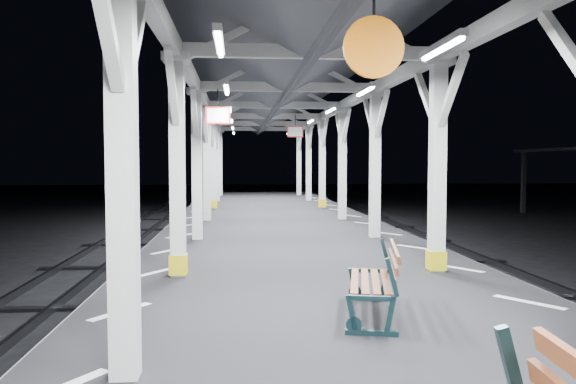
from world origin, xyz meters
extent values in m
cube|color=black|center=(0.00, 0.00, 0.50)|extent=(6.00, 50.00, 1.00)
cube|color=silver|center=(-2.45, 0.00, 1.00)|extent=(1.00, 48.00, 0.01)
cube|color=silver|center=(2.45, 0.00, 1.00)|extent=(1.00, 48.00, 0.01)
cube|color=silver|center=(-2.00, -2.00, 2.60)|extent=(0.22, 0.22, 3.20)
cube|color=silver|center=(-2.00, -1.45, 3.75)|extent=(0.10, 0.99, 0.99)
cube|color=silver|center=(-2.00, -2.55, 3.75)|extent=(0.10, 0.99, 0.99)
cube|color=silver|center=(-2.00, 2.00, 2.60)|extent=(0.22, 0.22, 3.20)
cube|color=silver|center=(-2.00, 2.00, 4.26)|extent=(0.40, 0.40, 0.12)
cube|color=gold|center=(-2.00, 2.00, 1.18)|extent=(0.26, 0.26, 0.30)
cube|color=silver|center=(-2.00, 2.55, 3.75)|extent=(0.10, 0.99, 0.99)
cube|color=silver|center=(-2.00, 1.45, 3.75)|extent=(0.10, 0.99, 0.99)
cube|color=silver|center=(-2.00, 6.00, 2.60)|extent=(0.22, 0.22, 3.20)
cube|color=silver|center=(-2.00, 6.00, 4.26)|extent=(0.40, 0.40, 0.12)
cube|color=silver|center=(-2.00, 6.55, 3.75)|extent=(0.10, 0.99, 0.99)
cube|color=silver|center=(-2.00, 5.45, 3.75)|extent=(0.10, 0.99, 0.99)
cube|color=silver|center=(-2.00, 10.00, 2.60)|extent=(0.22, 0.22, 3.20)
cube|color=silver|center=(-2.00, 10.00, 4.26)|extent=(0.40, 0.40, 0.12)
cube|color=silver|center=(-2.00, 10.55, 3.75)|extent=(0.10, 0.99, 0.99)
cube|color=silver|center=(-2.00, 9.45, 3.75)|extent=(0.10, 0.99, 0.99)
cube|color=silver|center=(-2.00, 14.00, 2.60)|extent=(0.22, 0.22, 3.20)
cube|color=silver|center=(-2.00, 14.00, 4.26)|extent=(0.40, 0.40, 0.12)
cube|color=gold|center=(-2.00, 14.00, 1.18)|extent=(0.26, 0.26, 0.30)
cube|color=silver|center=(-2.00, 14.55, 3.75)|extent=(0.10, 0.99, 0.99)
cube|color=silver|center=(-2.00, 13.45, 3.75)|extent=(0.10, 0.99, 0.99)
cube|color=silver|center=(-2.00, 18.00, 2.60)|extent=(0.22, 0.22, 3.20)
cube|color=silver|center=(-2.00, 18.00, 4.26)|extent=(0.40, 0.40, 0.12)
cube|color=silver|center=(-2.00, 18.55, 3.75)|extent=(0.10, 0.99, 0.99)
cube|color=silver|center=(-2.00, 17.45, 3.75)|extent=(0.10, 0.99, 0.99)
cube|color=silver|center=(-2.00, 22.00, 2.60)|extent=(0.22, 0.22, 3.20)
cube|color=silver|center=(-2.00, 22.00, 4.26)|extent=(0.40, 0.40, 0.12)
cube|color=silver|center=(-2.00, 22.55, 3.75)|extent=(0.10, 0.99, 0.99)
cube|color=silver|center=(-2.00, 21.45, 3.75)|extent=(0.10, 0.99, 0.99)
cube|color=silver|center=(2.00, -1.45, 3.75)|extent=(0.10, 0.99, 0.99)
cube|color=silver|center=(2.00, 2.00, 2.60)|extent=(0.22, 0.22, 3.20)
cube|color=silver|center=(2.00, 2.00, 4.26)|extent=(0.40, 0.40, 0.12)
cube|color=gold|center=(2.00, 2.00, 1.18)|extent=(0.26, 0.26, 0.30)
cube|color=silver|center=(2.00, 2.55, 3.75)|extent=(0.10, 0.99, 0.99)
cube|color=silver|center=(2.00, 1.45, 3.75)|extent=(0.10, 0.99, 0.99)
cube|color=silver|center=(2.00, 6.00, 2.60)|extent=(0.22, 0.22, 3.20)
cube|color=silver|center=(2.00, 6.00, 4.26)|extent=(0.40, 0.40, 0.12)
cube|color=silver|center=(2.00, 6.55, 3.75)|extent=(0.10, 0.99, 0.99)
cube|color=silver|center=(2.00, 5.45, 3.75)|extent=(0.10, 0.99, 0.99)
cube|color=silver|center=(2.00, 10.00, 2.60)|extent=(0.22, 0.22, 3.20)
cube|color=silver|center=(2.00, 10.00, 4.26)|extent=(0.40, 0.40, 0.12)
cube|color=silver|center=(2.00, 10.55, 3.75)|extent=(0.10, 0.99, 0.99)
cube|color=silver|center=(2.00, 9.45, 3.75)|extent=(0.10, 0.99, 0.99)
cube|color=silver|center=(2.00, 14.00, 2.60)|extent=(0.22, 0.22, 3.20)
cube|color=silver|center=(2.00, 14.00, 4.26)|extent=(0.40, 0.40, 0.12)
cube|color=gold|center=(2.00, 14.00, 1.18)|extent=(0.26, 0.26, 0.30)
cube|color=silver|center=(2.00, 14.55, 3.75)|extent=(0.10, 0.99, 0.99)
cube|color=silver|center=(2.00, 13.45, 3.75)|extent=(0.10, 0.99, 0.99)
cube|color=silver|center=(2.00, 18.00, 2.60)|extent=(0.22, 0.22, 3.20)
cube|color=silver|center=(2.00, 18.00, 4.26)|extent=(0.40, 0.40, 0.12)
cube|color=silver|center=(2.00, 18.55, 3.75)|extent=(0.10, 0.99, 0.99)
cube|color=silver|center=(2.00, 17.45, 3.75)|extent=(0.10, 0.99, 0.99)
cube|color=silver|center=(2.00, 22.00, 2.60)|extent=(0.22, 0.22, 3.20)
cube|color=silver|center=(2.00, 22.00, 4.26)|extent=(0.40, 0.40, 0.12)
cube|color=silver|center=(2.00, 22.55, 3.75)|extent=(0.10, 0.99, 0.99)
cube|color=silver|center=(2.00, 21.45, 3.75)|extent=(0.10, 0.99, 0.99)
cube|color=silver|center=(-2.00, 0.00, 4.38)|extent=(0.18, 48.00, 0.24)
cube|color=silver|center=(2.00, 0.00, 4.38)|extent=(0.18, 48.00, 0.24)
cube|color=silver|center=(0.00, 2.00, 4.38)|extent=(4.20, 0.14, 0.20)
cube|color=silver|center=(0.00, 6.00, 4.38)|extent=(4.20, 0.14, 0.20)
cube|color=silver|center=(0.00, 10.00, 4.38)|extent=(4.20, 0.14, 0.20)
cube|color=silver|center=(0.00, 14.00, 4.38)|extent=(4.20, 0.14, 0.20)
cube|color=silver|center=(0.00, 18.00, 4.38)|extent=(4.20, 0.14, 0.20)
cube|color=silver|center=(0.00, 22.00, 4.38)|extent=(4.20, 0.14, 0.20)
cube|color=silver|center=(-1.30, 0.00, 4.10)|extent=(0.10, 1.35, 0.08)
cube|color=white|center=(-1.30, 0.00, 4.05)|extent=(0.05, 1.25, 0.05)
cube|color=silver|center=(-1.30, 4.00, 4.10)|extent=(0.10, 1.35, 0.08)
cube|color=white|center=(-1.30, 4.00, 4.05)|extent=(0.05, 1.25, 0.05)
cube|color=silver|center=(-1.30, 8.00, 4.10)|extent=(0.10, 1.35, 0.08)
cube|color=white|center=(-1.30, 8.00, 4.05)|extent=(0.05, 1.25, 0.05)
cube|color=silver|center=(-1.30, 12.00, 4.10)|extent=(0.10, 1.35, 0.08)
cube|color=white|center=(-1.30, 12.00, 4.05)|extent=(0.05, 1.25, 0.05)
cube|color=silver|center=(-1.30, 16.00, 4.10)|extent=(0.10, 1.35, 0.08)
cube|color=white|center=(-1.30, 16.00, 4.05)|extent=(0.05, 1.25, 0.05)
cube|color=silver|center=(-1.30, 20.00, 4.10)|extent=(0.10, 1.35, 0.08)
cube|color=white|center=(-1.30, 20.00, 4.05)|extent=(0.05, 1.25, 0.05)
cube|color=silver|center=(1.30, 0.00, 4.10)|extent=(0.10, 1.35, 0.08)
cube|color=white|center=(1.30, 0.00, 4.05)|extent=(0.05, 1.25, 0.05)
cube|color=silver|center=(1.30, 4.00, 4.10)|extent=(0.10, 1.35, 0.08)
cube|color=white|center=(1.30, 4.00, 4.05)|extent=(0.05, 1.25, 0.05)
cube|color=silver|center=(1.30, 8.00, 4.10)|extent=(0.10, 1.35, 0.08)
cube|color=white|center=(1.30, 8.00, 4.05)|extent=(0.05, 1.25, 0.05)
cube|color=silver|center=(1.30, 12.00, 4.10)|extent=(0.10, 1.35, 0.08)
cube|color=white|center=(1.30, 12.00, 4.05)|extent=(0.05, 1.25, 0.05)
cube|color=silver|center=(1.30, 16.00, 4.10)|extent=(0.10, 1.35, 0.08)
cube|color=white|center=(1.30, 16.00, 4.05)|extent=(0.05, 1.25, 0.05)
cube|color=silver|center=(1.30, 20.00, 4.10)|extent=(0.10, 1.35, 0.08)
cube|color=white|center=(1.30, 20.00, 4.05)|extent=(0.05, 1.25, 0.05)
cylinder|color=orange|center=(0.00, -2.00, 3.65)|extent=(0.50, 0.04, 0.50)
cylinder|color=black|center=(-1.50, 5.07, 4.02)|extent=(0.02, 0.02, 0.36)
cube|color=red|center=(-1.50, 5.07, 3.67)|extent=(0.50, 0.03, 0.35)
cube|color=white|center=(-1.50, 5.07, 3.67)|extent=(0.44, 0.04, 0.29)
cylinder|color=black|center=(0.70, 11.14, 4.02)|extent=(0.02, 0.02, 0.36)
cube|color=red|center=(0.70, 11.14, 3.67)|extent=(0.50, 0.03, 0.35)
cube|color=white|center=(0.70, 11.14, 3.67)|extent=(0.44, 0.05, 0.29)
cube|color=black|center=(14.00, 22.00, 1.65)|extent=(0.20, 0.20, 3.30)
sphere|color=silver|center=(14.00, 22.00, 3.22)|extent=(0.20, 0.20, 0.20)
cube|color=#12272B|center=(0.17, -4.07, 1.74)|extent=(0.18, 0.07, 0.48)
cube|color=#12272B|center=(0.22, -1.12, 1.03)|extent=(0.53, 0.16, 0.05)
cube|color=#12272B|center=(0.03, -1.08, 1.20)|extent=(0.14, 0.07, 0.41)
cube|color=#12272B|center=(0.39, -1.15, 1.20)|extent=(0.13, 0.07, 0.41)
cube|color=#12272B|center=(0.41, -1.16, 1.59)|extent=(0.15, 0.07, 0.39)
cube|color=#12272B|center=(0.52, 0.26, 1.03)|extent=(0.53, 0.16, 0.05)
cube|color=#12272B|center=(0.33, 0.30, 1.20)|extent=(0.14, 0.07, 0.41)
cube|color=#12272B|center=(0.69, 0.22, 1.20)|extent=(0.13, 0.07, 0.41)
cube|color=#12272B|center=(0.71, 0.22, 1.59)|extent=(0.15, 0.07, 0.39)
cube|color=brown|center=(0.20, -0.39, 1.40)|extent=(0.36, 1.33, 0.03)
cube|color=brown|center=(0.31, -0.41, 1.40)|extent=(0.36, 1.33, 0.03)
cube|color=brown|center=(0.42, -0.44, 1.40)|extent=(0.36, 1.33, 0.03)
cube|color=brown|center=(0.53, -0.46, 1.40)|extent=(0.36, 1.33, 0.03)
cube|color=brown|center=(0.59, -0.48, 1.52)|extent=(0.33, 1.32, 0.08)
cube|color=brown|center=(0.61, -0.48, 1.63)|extent=(0.33, 1.32, 0.08)
cube|color=brown|center=(0.63, -0.48, 1.75)|extent=(0.33, 1.32, 0.08)
camera|label=1|loc=(-1.10, -6.50, 2.73)|focal=35.00mm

